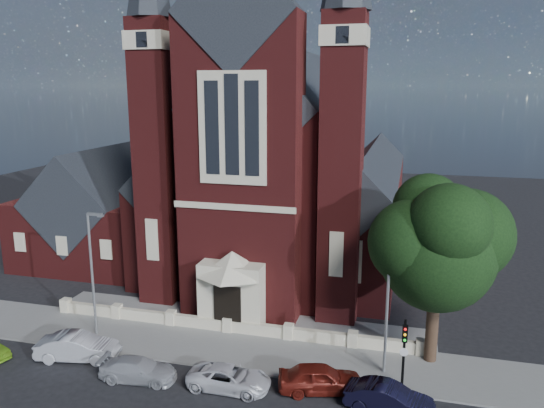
# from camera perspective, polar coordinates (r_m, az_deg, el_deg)

# --- Properties ---
(ground) EXTENTS (120.00, 120.00, 0.00)m
(ground) POSITION_cam_1_polar(r_m,az_deg,el_deg) (42.74, -0.91, -8.78)
(ground) COLOR black
(ground) RESTS_ON ground
(pavement_strip) EXTENTS (60.00, 5.00, 0.12)m
(pavement_strip) POSITION_cam_1_polar(r_m,az_deg,el_deg) (33.65, -5.90, -15.05)
(pavement_strip) COLOR slate
(pavement_strip) RESTS_ON ground
(forecourt_paving) EXTENTS (26.00, 3.00, 0.14)m
(forecourt_paving) POSITION_cam_1_polar(r_m,az_deg,el_deg) (37.03, -3.68, -12.31)
(forecourt_paving) COLOR slate
(forecourt_paving) RESTS_ON ground
(forecourt_wall) EXTENTS (24.00, 0.40, 0.90)m
(forecourt_wall) POSITION_cam_1_polar(r_m,az_deg,el_deg) (35.32, -4.73, -13.62)
(forecourt_wall) COLOR beige
(forecourt_wall) RESTS_ON ground
(church) EXTENTS (20.01, 34.90, 29.20)m
(church) POSITION_cam_1_polar(r_m,az_deg,el_deg) (48.07, 1.61, 3.75)
(church) COLOR #531616
(church) RESTS_ON ground
(parish_hall) EXTENTS (12.00, 12.20, 10.24)m
(parish_hall) POSITION_cam_1_polar(r_m,az_deg,el_deg) (50.57, -17.71, -1.23)
(parish_hall) COLOR #531616
(parish_hall) RESTS_ON ground
(street_tree) EXTENTS (6.40, 6.60, 10.70)m
(street_tree) POSITION_cam_1_polar(r_m,az_deg,el_deg) (30.33, 17.61, -4.52)
(street_tree) COLOR black
(street_tree) RESTS_ON ground
(street_lamp_left) EXTENTS (1.16, 0.22, 8.09)m
(street_lamp_left) POSITION_cam_1_polar(r_m,az_deg,el_deg) (34.87, -18.72, -6.45)
(street_lamp_left) COLOR gray
(street_lamp_left) RESTS_ON ground
(street_lamp_right) EXTENTS (1.16, 0.22, 8.09)m
(street_lamp_right) POSITION_cam_1_polar(r_m,az_deg,el_deg) (29.45, 12.51, -9.61)
(street_lamp_right) COLOR gray
(street_lamp_right) RESTS_ON ground
(traffic_signal) EXTENTS (0.28, 0.42, 4.00)m
(traffic_signal) POSITION_cam_1_polar(r_m,az_deg,el_deg) (28.84, 14.04, -14.59)
(traffic_signal) COLOR black
(traffic_signal) RESTS_ON ground
(car_silver_a) EXTENTS (4.92, 2.54, 1.54)m
(car_silver_a) POSITION_cam_1_polar(r_m,az_deg,el_deg) (33.76, -20.17, -14.25)
(car_silver_a) COLOR #A2A4AA
(car_silver_a) RESTS_ON ground
(car_silver_b) EXTENTS (4.35, 2.08, 1.22)m
(car_silver_b) POSITION_cam_1_polar(r_m,az_deg,el_deg) (30.80, -14.20, -16.89)
(car_silver_b) COLOR #A4A6AB
(car_silver_b) RESTS_ON ground
(car_white_suv) EXTENTS (4.41, 2.04, 1.23)m
(car_white_suv) POSITION_cam_1_polar(r_m,az_deg,el_deg) (29.31, -4.61, -18.16)
(car_white_suv) COLOR silver
(car_white_suv) RESTS_ON ground
(car_dark_red) EXTENTS (4.68, 2.86, 1.49)m
(car_dark_red) POSITION_cam_1_polar(r_m,az_deg,el_deg) (29.05, 5.20, -18.16)
(car_dark_red) COLOR #621810
(car_dark_red) RESTS_ON ground
(car_navy) EXTENTS (4.46, 2.11, 1.41)m
(car_navy) POSITION_cam_1_polar(r_m,az_deg,el_deg) (28.04, 12.49, -19.76)
(car_navy) COLOR black
(car_navy) RESTS_ON ground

